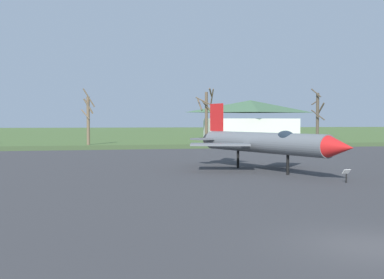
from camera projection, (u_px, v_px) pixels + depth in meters
The scene contains 9 objects.
ground_plane at pixel (374, 248), 13.95m from camera, with size 600.00×600.00×0.00m, color #425B2D.
asphalt_apron at pixel (208, 176), 32.53m from camera, with size 91.41×63.54×0.05m, color #333335.
grass_verge_strip at pixel (142, 147), 69.35m from camera, with size 151.41×12.00×0.06m, color #3A4D27.
jet_fighter_front_right at pixel (265, 142), 34.87m from camera, with size 10.04×15.34×5.21m.
info_placard_front_right at pixel (346, 175), 28.49m from camera, with size 0.51×0.32×0.86m.
bare_tree_left_of_center at pixel (88, 118), 76.33m from camera, with size 2.21×1.39×8.97m.
bare_tree_center at pixel (206, 114), 81.18m from camera, with size 3.24×3.30×9.39m.
bare_tree_right_of_center at pixel (318, 116), 86.07m from camera, with size 2.68×2.67×9.67m.
visitor_building at pixel (250, 120), 105.05m from camera, with size 21.32×11.17×8.43m.
Camera 1 is at (-8.22, -12.31, 3.69)m, focal length 44.83 mm.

